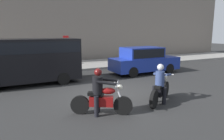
% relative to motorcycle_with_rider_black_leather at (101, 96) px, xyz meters
% --- Properties ---
extents(ground_plane, '(80.00, 80.00, 0.00)m').
position_rel_motorcycle_with_rider_black_leather_xyz_m(ground_plane, '(1.32, 1.93, -0.64)').
color(ground_plane, '#282828').
extents(sidewalk_slab, '(40.00, 4.40, 0.14)m').
position_rel_motorcycle_with_rider_black_leather_xyz_m(sidewalk_slab, '(1.32, 9.93, -0.57)').
color(sidewalk_slab, gray).
rests_on(sidewalk_slab, ground_plane).
extents(motorcycle_with_rider_black_leather, '(1.84, 1.13, 1.55)m').
position_rel_motorcycle_with_rider_black_leather_xyz_m(motorcycle_with_rider_black_leather, '(0.00, 0.00, 0.00)').
color(motorcycle_with_rider_black_leather, black).
rests_on(motorcycle_with_rider_black_leather, ground_plane).
extents(motorcycle_with_rider_denim_blue, '(1.86, 1.30, 1.52)m').
position_rel_motorcycle_with_rider_black_leather_xyz_m(motorcycle_with_rider_denim_blue, '(2.51, 0.07, -0.01)').
color(motorcycle_with_rider_denim_blue, black).
rests_on(motorcycle_with_rider_denim_blue, ground_plane).
extents(parked_van_black, '(5.18, 1.96, 2.35)m').
position_rel_motorcycle_with_rider_black_leather_xyz_m(parked_van_black, '(-1.75, 5.37, 0.73)').
color(parked_van_black, black).
rests_on(parked_van_black, ground_plane).
extents(parked_sedan_cobalt_blue, '(4.55, 1.82, 1.72)m').
position_rel_motorcycle_with_rider_black_leather_xyz_m(parked_sedan_cobalt_blue, '(5.31, 5.16, 0.24)').
color(parked_sedan_cobalt_blue, navy).
rests_on(parked_sedan_cobalt_blue, ground_plane).
extents(street_sign_post, '(0.44, 0.08, 2.29)m').
position_rel_motorcycle_with_rider_black_leather_xyz_m(street_sign_post, '(1.58, 10.50, 0.90)').
color(street_sign_post, gray).
rests_on(street_sign_post, sidewalk_slab).
extents(pedestrian_bystander, '(0.34, 0.34, 1.74)m').
position_rel_motorcycle_with_rider_black_leather_xyz_m(pedestrian_bystander, '(-0.06, 10.44, 0.52)').
color(pedestrian_bystander, black).
rests_on(pedestrian_bystander, sidewalk_slab).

